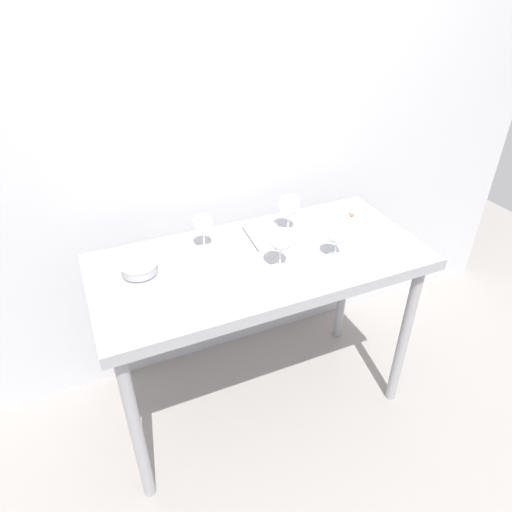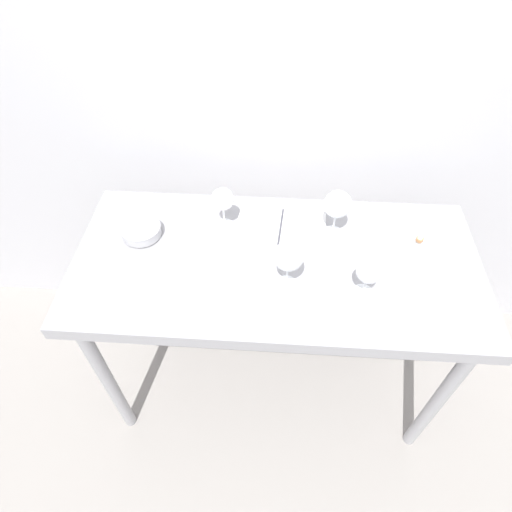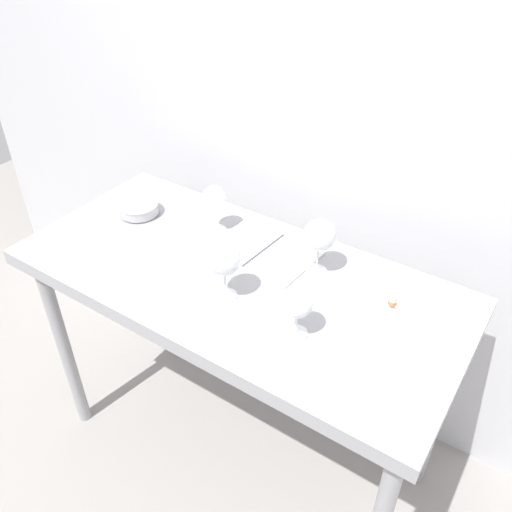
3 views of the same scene
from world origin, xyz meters
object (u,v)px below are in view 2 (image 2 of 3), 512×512
at_px(tasting_sheet_upper, 209,258).
at_px(tasting_bowl, 141,230).
at_px(wine_glass_near_center, 288,257).
at_px(wine_glass_near_right, 369,272).
at_px(wine_glass_far_left, 223,201).
at_px(decanter_funnel, 416,248).
at_px(open_notebook, 280,230).
at_px(wine_glass_far_right, 338,205).

xyz_separation_m(tasting_sheet_upper, tasting_bowl, (-0.26, 0.10, 0.02)).
bearing_deg(wine_glass_near_center, wine_glass_near_right, -4.42).
bearing_deg(wine_glass_far_left, decanter_funnel, -8.62).
bearing_deg(open_notebook, tasting_sheet_upper, -143.82).
distance_m(tasting_bowl, decanter_funnel, 0.96).
bearing_deg(wine_glass_far_right, wine_glass_near_right, -72.82).
bearing_deg(tasting_sheet_upper, tasting_bowl, 176.45).
xyz_separation_m(wine_glass_near_center, tasting_sheet_upper, (-0.27, 0.09, -0.13)).
bearing_deg(decanter_funnel, wine_glass_far_right, 161.43).
bearing_deg(wine_glass_near_center, decanter_funnel, 19.67).
bearing_deg(wine_glass_far_right, wine_glass_near_center, -123.37).
distance_m(wine_glass_far_left, tasting_sheet_upper, 0.21).
bearing_deg(wine_glass_far_left, tasting_bowl, -166.75).
distance_m(wine_glass_far_left, tasting_bowl, 0.31).
distance_m(wine_glass_near_center, tasting_bowl, 0.57).
height_order(wine_glass_near_center, wine_glass_far_left, wine_glass_near_center).
bearing_deg(tasting_bowl, wine_glass_far_left, 13.25).
bearing_deg(wine_glass_near_right, decanter_funnel, 42.54).
xyz_separation_m(wine_glass_near_right, tasting_bowl, (-0.77, 0.21, -0.08)).
relative_size(wine_glass_far_left, open_notebook, 0.50).
xyz_separation_m(wine_glass_near_center, wine_glass_far_right, (0.16, 0.25, -0.00)).
relative_size(wine_glass_far_right, tasting_bowl, 1.29).
relative_size(wine_glass_far_left, tasting_bowl, 1.18).
bearing_deg(decanter_funnel, wine_glass_far_left, 171.38).
bearing_deg(tasting_sheet_upper, wine_glass_far_right, 36.76).
height_order(wine_glass_near_center, wine_glass_far_right, same).
relative_size(wine_glass_near_center, decanter_funnel, 1.55).
xyz_separation_m(open_notebook, decanter_funnel, (0.46, -0.09, 0.03)).
relative_size(wine_glass_far_left, wine_glass_far_right, 0.91).
height_order(tasting_sheet_upper, tasting_bowl, tasting_bowl).
bearing_deg(wine_glass_far_left, open_notebook, -4.10).
bearing_deg(wine_glass_near_right, tasting_sheet_upper, 167.57).
xyz_separation_m(wine_glass_far_left, tasting_bowl, (-0.29, -0.07, -0.10)).
distance_m(tasting_sheet_upper, decanter_funnel, 0.71).
relative_size(wine_glass_far_right, tasting_sheet_upper, 0.87).
height_order(tasting_bowl, decanter_funnel, decanter_funnel).
relative_size(tasting_sheet_upper, decanter_funnel, 1.80).
relative_size(wine_glass_far_right, decanter_funnel, 1.56).
bearing_deg(wine_glass_near_right, wine_glass_far_left, 149.92).
bearing_deg(open_notebook, decanter_funnel, -6.32).
bearing_deg(wine_glass_far_right, tasting_sheet_upper, -160.20).
height_order(wine_glass_far_right, tasting_sheet_upper, wine_glass_far_right).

